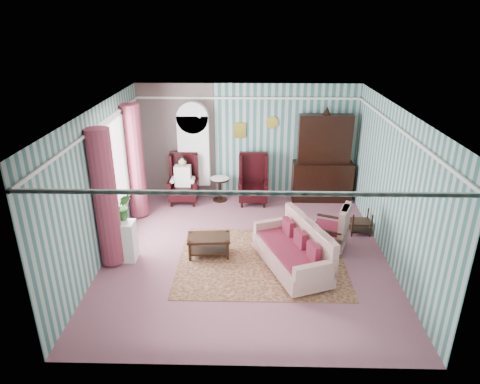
{
  "coord_description": "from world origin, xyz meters",
  "views": [
    {
      "loc": [
        0.06,
        -7.47,
        4.45
      ],
      "look_at": [
        -0.13,
        0.6,
        1.07
      ],
      "focal_mm": 32.0,
      "sensor_mm": 36.0,
      "label": 1
    }
  ],
  "objects_px": {
    "sofa": "(292,247)",
    "floral_armchair": "(329,228)",
    "dresser_hutch": "(324,156)",
    "coffee_table": "(209,246)",
    "wingback_left": "(183,179)",
    "plant_stand": "(121,241)",
    "wingback_right": "(253,180)",
    "nest_table": "(360,222)",
    "seated_woman": "(183,181)",
    "bookcase": "(194,156)",
    "round_side_table": "(220,189)"
  },
  "relations": [
    {
      "from": "nest_table",
      "to": "sofa",
      "type": "distance_m",
      "value": 2.21
    },
    {
      "from": "wingback_left",
      "to": "plant_stand",
      "type": "relative_size",
      "value": 1.56
    },
    {
      "from": "dresser_hutch",
      "to": "plant_stand",
      "type": "xyz_separation_m",
      "value": [
        -4.3,
        -3.02,
        -0.78
      ]
    },
    {
      "from": "dresser_hutch",
      "to": "coffee_table",
      "type": "height_order",
      "value": "dresser_hutch"
    },
    {
      "from": "sofa",
      "to": "floral_armchair",
      "type": "bearing_deg",
      "value": -65.33
    },
    {
      "from": "floral_armchair",
      "to": "coffee_table",
      "type": "height_order",
      "value": "floral_armchair"
    },
    {
      "from": "nest_table",
      "to": "floral_armchair",
      "type": "height_order",
      "value": "floral_armchair"
    },
    {
      "from": "dresser_hutch",
      "to": "nest_table",
      "type": "relative_size",
      "value": 4.37
    },
    {
      "from": "sofa",
      "to": "floral_armchair",
      "type": "relative_size",
      "value": 2.11
    },
    {
      "from": "coffee_table",
      "to": "round_side_table",
      "type": "bearing_deg",
      "value": 89.38
    },
    {
      "from": "wingback_left",
      "to": "floral_armchair",
      "type": "distance_m",
      "value": 3.94
    },
    {
      "from": "sofa",
      "to": "wingback_left",
      "type": "bearing_deg",
      "value": 17.97
    },
    {
      "from": "plant_stand",
      "to": "coffee_table",
      "type": "distance_m",
      "value": 1.69
    },
    {
      "from": "seated_woman",
      "to": "floral_armchair",
      "type": "height_order",
      "value": "seated_woman"
    },
    {
      "from": "seated_woman",
      "to": "floral_armchair",
      "type": "xyz_separation_m",
      "value": [
        3.27,
        -2.21,
        -0.14
      ]
    },
    {
      "from": "seated_woman",
      "to": "round_side_table",
      "type": "relative_size",
      "value": 1.97
    },
    {
      "from": "wingback_left",
      "to": "sofa",
      "type": "distance_m",
      "value": 3.9
    },
    {
      "from": "dresser_hutch",
      "to": "wingback_right",
      "type": "xyz_separation_m",
      "value": [
        -1.75,
        -0.27,
        -0.55
      ]
    },
    {
      "from": "round_side_table",
      "to": "plant_stand",
      "type": "height_order",
      "value": "plant_stand"
    },
    {
      "from": "wingback_left",
      "to": "wingback_right",
      "type": "distance_m",
      "value": 1.75
    },
    {
      "from": "nest_table",
      "to": "coffee_table",
      "type": "relative_size",
      "value": 0.65
    },
    {
      "from": "sofa",
      "to": "wingback_right",
      "type": "bearing_deg",
      "value": -7.96
    },
    {
      "from": "bookcase",
      "to": "dresser_hutch",
      "type": "xyz_separation_m",
      "value": [
        3.25,
        -0.12,
        0.06
      ]
    },
    {
      "from": "round_side_table",
      "to": "nest_table",
      "type": "distance_m",
      "value": 3.6
    },
    {
      "from": "coffee_table",
      "to": "plant_stand",
      "type": "bearing_deg",
      "value": -173.76
    },
    {
      "from": "wingback_right",
      "to": "round_side_table",
      "type": "bearing_deg",
      "value": 169.99
    },
    {
      "from": "bookcase",
      "to": "wingback_left",
      "type": "relative_size",
      "value": 1.79
    },
    {
      "from": "wingback_right",
      "to": "floral_armchair",
      "type": "distance_m",
      "value": 2.68
    },
    {
      "from": "dresser_hutch",
      "to": "seated_woman",
      "type": "bearing_deg",
      "value": -175.59
    },
    {
      "from": "dresser_hutch",
      "to": "floral_armchair",
      "type": "distance_m",
      "value": 2.59
    },
    {
      "from": "seated_woman",
      "to": "sofa",
      "type": "relative_size",
      "value": 0.63
    },
    {
      "from": "bookcase",
      "to": "round_side_table",
      "type": "xyz_separation_m",
      "value": [
        0.65,
        -0.24,
        -0.82
      ]
    },
    {
      "from": "wingback_right",
      "to": "coffee_table",
      "type": "relative_size",
      "value": 1.5
    },
    {
      "from": "floral_armchair",
      "to": "coffee_table",
      "type": "bearing_deg",
      "value": 120.6
    },
    {
      "from": "bookcase",
      "to": "coffee_table",
      "type": "xyz_separation_m",
      "value": [
        0.62,
        -2.96,
        -0.91
      ]
    },
    {
      "from": "plant_stand",
      "to": "sofa",
      "type": "relative_size",
      "value": 0.43
    },
    {
      "from": "round_side_table",
      "to": "coffee_table",
      "type": "distance_m",
      "value": 2.72
    },
    {
      "from": "coffee_table",
      "to": "nest_table",
      "type": "bearing_deg",
      "value": 17.64
    },
    {
      "from": "bookcase",
      "to": "floral_armchair",
      "type": "distance_m",
      "value": 4.03
    },
    {
      "from": "plant_stand",
      "to": "seated_woman",
      "type": "bearing_deg",
      "value": 73.78
    },
    {
      "from": "wingback_left",
      "to": "wingback_right",
      "type": "bearing_deg",
      "value": 0.0
    },
    {
      "from": "bookcase",
      "to": "sofa",
      "type": "height_order",
      "value": "bookcase"
    },
    {
      "from": "wingback_right",
      "to": "plant_stand",
      "type": "bearing_deg",
      "value": -132.84
    },
    {
      "from": "nest_table",
      "to": "coffee_table",
      "type": "distance_m",
      "value": 3.36
    },
    {
      "from": "round_side_table",
      "to": "coffee_table",
      "type": "relative_size",
      "value": 0.72
    },
    {
      "from": "wingback_left",
      "to": "sofa",
      "type": "relative_size",
      "value": 0.66
    },
    {
      "from": "round_side_table",
      "to": "plant_stand",
      "type": "relative_size",
      "value": 0.75
    },
    {
      "from": "wingback_right",
      "to": "plant_stand",
      "type": "xyz_separation_m",
      "value": [
        -2.55,
        -2.75,
        -0.22
      ]
    },
    {
      "from": "coffee_table",
      "to": "floral_armchair",
      "type": "bearing_deg",
      "value": 8.61
    },
    {
      "from": "wingback_left",
      "to": "plant_stand",
      "type": "xyz_separation_m",
      "value": [
        -0.8,
        -2.75,
        -0.22
      ]
    }
  ]
}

